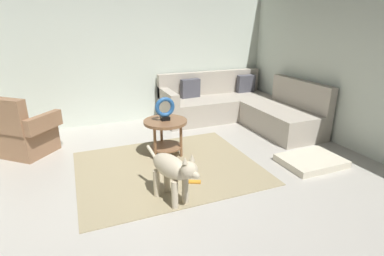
{
  "coord_description": "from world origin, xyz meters",
  "views": [
    {
      "loc": [
        -0.89,
        -2.7,
        1.82
      ],
      "look_at": [
        0.45,
        0.6,
        0.55
      ],
      "focal_mm": 27.96,
      "sensor_mm": 36.0,
      "label": 1
    }
  ],
  "objects_px": {
    "dog": "(173,170)",
    "torus_sculpture": "(165,108)",
    "dog_toy_rope": "(195,182)",
    "side_table": "(166,129)",
    "dog_bed_mat": "(311,161)",
    "armchair": "(24,133)",
    "sectional_couch": "(239,107)"
  },
  "relations": [
    {
      "from": "dog",
      "to": "torus_sculpture",
      "type": "bearing_deg",
      "value": -124.02
    },
    {
      "from": "dog",
      "to": "dog_toy_rope",
      "type": "bearing_deg",
      "value": -164.15
    },
    {
      "from": "torus_sculpture",
      "to": "dog",
      "type": "xyz_separation_m",
      "value": [
        -0.28,
        -1.13,
        -0.33
      ]
    },
    {
      "from": "side_table",
      "to": "dog",
      "type": "height_order",
      "value": "dog"
    },
    {
      "from": "torus_sculpture",
      "to": "dog_bed_mat",
      "type": "distance_m",
      "value": 2.11
    },
    {
      "from": "dog_bed_mat",
      "to": "dog_toy_rope",
      "type": "height_order",
      "value": "dog_bed_mat"
    },
    {
      "from": "armchair",
      "to": "torus_sculpture",
      "type": "xyz_separation_m",
      "value": [
        1.85,
        -0.82,
        0.39
      ]
    },
    {
      "from": "armchair",
      "to": "side_table",
      "type": "distance_m",
      "value": 2.03
    },
    {
      "from": "sectional_couch",
      "to": "side_table",
      "type": "bearing_deg",
      "value": -151.12
    },
    {
      "from": "armchair",
      "to": "dog_toy_rope",
      "type": "bearing_deg",
      "value": -0.59
    },
    {
      "from": "sectional_couch",
      "to": "dog_bed_mat",
      "type": "relative_size",
      "value": 2.81
    },
    {
      "from": "side_table",
      "to": "torus_sculpture",
      "type": "height_order",
      "value": "torus_sculpture"
    },
    {
      "from": "sectional_couch",
      "to": "armchair",
      "type": "distance_m",
      "value": 3.6
    },
    {
      "from": "side_table",
      "to": "dog_bed_mat",
      "type": "xyz_separation_m",
      "value": [
        1.74,
        -0.98,
        -0.37
      ]
    },
    {
      "from": "sectional_couch",
      "to": "dog_toy_rope",
      "type": "relative_size",
      "value": 15.68
    },
    {
      "from": "armchair",
      "to": "sectional_couch",
      "type": "bearing_deg",
      "value": 42.94
    },
    {
      "from": "armchair",
      "to": "dog_toy_rope",
      "type": "xyz_separation_m",
      "value": [
        1.93,
        -1.69,
        -0.3
      ]
    },
    {
      "from": "armchair",
      "to": "dog",
      "type": "relative_size",
      "value": 1.23
    },
    {
      "from": "sectional_couch",
      "to": "torus_sculpture",
      "type": "bearing_deg",
      "value": -151.12
    },
    {
      "from": "torus_sculpture",
      "to": "dog",
      "type": "height_order",
      "value": "torus_sculpture"
    },
    {
      "from": "sectional_couch",
      "to": "side_table",
      "type": "relative_size",
      "value": 3.75
    },
    {
      "from": "armchair",
      "to": "dog_bed_mat",
      "type": "relative_size",
      "value": 1.25
    },
    {
      "from": "dog_toy_rope",
      "to": "torus_sculpture",
      "type": "bearing_deg",
      "value": 95.03
    },
    {
      "from": "side_table",
      "to": "dog_toy_rope",
      "type": "distance_m",
      "value": 0.96
    },
    {
      "from": "dog_bed_mat",
      "to": "torus_sculpture",
      "type": "bearing_deg",
      "value": 150.65
    },
    {
      "from": "armchair",
      "to": "dog_toy_rope",
      "type": "height_order",
      "value": "armchair"
    },
    {
      "from": "dog_bed_mat",
      "to": "armchair",
      "type": "bearing_deg",
      "value": 153.43
    },
    {
      "from": "side_table",
      "to": "dog_toy_rope",
      "type": "bearing_deg",
      "value": -84.97
    },
    {
      "from": "side_table",
      "to": "torus_sculpture",
      "type": "xyz_separation_m",
      "value": [
        0.0,
        -0.0,
        0.29
      ]
    },
    {
      "from": "sectional_couch",
      "to": "dog",
      "type": "distance_m",
      "value": 2.91
    },
    {
      "from": "armchair",
      "to": "dog",
      "type": "height_order",
      "value": "armchair"
    },
    {
      "from": "torus_sculpture",
      "to": "dog_bed_mat",
      "type": "height_order",
      "value": "torus_sculpture"
    }
  ]
}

